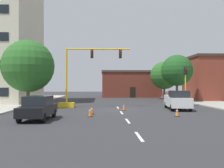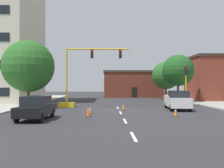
{
  "view_description": "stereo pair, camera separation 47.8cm",
  "coord_description": "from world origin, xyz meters",
  "views": [
    {
      "loc": [
        -1.85,
        -26.54,
        2.51
      ],
      "look_at": [
        -0.63,
        3.3,
        2.69
      ],
      "focal_mm": 41.07,
      "sensor_mm": 36.0,
      "label": 1
    },
    {
      "loc": [
        -1.37,
        -26.56,
        2.51
      ],
      "look_at": [
        -0.63,
        3.3,
        2.69
      ],
      "focal_mm": 41.07,
      "sensor_mm": 36.0,
      "label": 2
    }
  ],
  "objects": [
    {
      "name": "ground_plane",
      "position": [
        0.0,
        0.0,
        0.0
      ],
      "size": [
        160.0,
        160.0,
        0.0
      ],
      "primitive_type": "plane",
      "color": "#2D2D30"
    },
    {
      "name": "sidewalk_left",
      "position": [
        -13.47,
        8.0,
        0.07
      ],
      "size": [
        6.0,
        56.0,
        0.14
      ],
      "primitive_type": "cube",
      "color": "#B2ADA3",
      "rests_on": "ground_plane"
    },
    {
      "name": "sidewalk_right",
      "position": [
        13.47,
        8.0,
        0.07
      ],
      "size": [
        6.0,
        56.0,
        0.14
      ],
      "primitive_type": "cube",
      "color": "#9E998E",
      "rests_on": "ground_plane"
    },
    {
      "name": "lane_stripe_seg_0",
      "position": [
        0.0,
        -14.0,
        0.0
      ],
      "size": [
        0.16,
        2.4,
        0.01
      ],
      "primitive_type": "cube",
      "color": "silver",
      "rests_on": "ground_plane"
    },
    {
      "name": "lane_stripe_seg_1",
      "position": [
        0.0,
        -8.5,
        0.0
      ],
      "size": [
        0.16,
        2.4,
        0.01
      ],
      "primitive_type": "cube",
      "color": "silver",
      "rests_on": "ground_plane"
    },
    {
      "name": "lane_stripe_seg_2",
      "position": [
        0.0,
        -3.0,
        0.0
      ],
      "size": [
        0.16,
        2.4,
        0.01
      ],
      "primitive_type": "cube",
      "color": "silver",
      "rests_on": "ground_plane"
    },
    {
      "name": "lane_stripe_seg_3",
      "position": [
        0.0,
        2.5,
        0.0
      ],
      "size": [
        0.16,
        2.4,
        0.01
      ],
      "primitive_type": "cube",
      "color": "silver",
      "rests_on": "ground_plane"
    },
    {
      "name": "building_brick_center",
      "position": [
        4.56,
        30.01,
        2.86
      ],
      "size": [
        12.81,
        8.15,
        5.7
      ],
      "color": "brown",
      "rests_on": "ground_plane"
    },
    {
      "name": "building_row_right",
      "position": [
        18.23,
        15.88,
        3.72
      ],
      "size": [
        10.9,
        8.35,
        7.42
      ],
      "color": "brown",
      "rests_on": "ground_plane"
    },
    {
      "name": "traffic_signal_gantry",
      "position": [
        -4.88,
        3.17,
        2.19
      ],
      "size": [
        8.23,
        1.2,
        6.83
      ],
      "color": "yellow",
      "rests_on": "ground_plane"
    },
    {
      "name": "traffic_light_pole_right",
      "position": [
        8.36,
        4.19,
        3.53
      ],
      "size": [
        0.32,
        0.47,
        4.8
      ],
      "color": "yellow",
      "rests_on": "ground_plane"
    },
    {
      "name": "tree_right_far",
      "position": [
        10.0,
        21.34,
        4.43
      ],
      "size": [
        5.24,
        5.24,
        7.06
      ],
      "color": "brown",
      "rests_on": "ground_plane"
    },
    {
      "name": "tree_right_mid",
      "position": [
        9.31,
        10.87,
        4.74
      ],
      "size": [
        4.63,
        4.63,
        7.07
      ],
      "color": "brown",
      "rests_on": "ground_plane"
    },
    {
      "name": "tree_left_near",
      "position": [
        -10.14,
        2.65,
        4.71
      ],
      "size": [
        5.88,
        5.88,
        7.65
      ],
      "color": "brown",
      "rests_on": "ground_plane"
    },
    {
      "name": "pickup_truck_white",
      "position": [
        6.07,
        -0.12,
        0.97
      ],
      "size": [
        2.53,
        5.57,
        1.99
      ],
      "color": "white",
      "rests_on": "ground_plane"
    },
    {
      "name": "sedan_black_near_left",
      "position": [
        -6.5,
        -7.61,
        0.89
      ],
      "size": [
        2.03,
        4.57,
        1.74
      ],
      "color": "black",
      "rests_on": "ground_plane"
    },
    {
      "name": "traffic_cone_roadside_a",
      "position": [
        -2.71,
        -3.99,
        0.34
      ],
      "size": [
        0.36,
        0.36,
        0.68
      ],
      "color": "black",
      "rests_on": "ground_plane"
    },
    {
      "name": "traffic_cone_roadside_b",
      "position": [
        -2.77,
        -5.89,
        0.37
      ],
      "size": [
        0.36,
        0.36,
        0.75
      ],
      "color": "black",
      "rests_on": "ground_plane"
    },
    {
      "name": "traffic_cone_roadside_c",
      "position": [
        4.29,
        -5.97,
        0.35
      ],
      "size": [
        0.36,
        0.36,
        0.71
      ],
      "color": "black",
      "rests_on": "ground_plane"
    },
    {
      "name": "traffic_cone_roadside_d",
      "position": [
        0.41,
        -0.79,
        0.32
      ],
      "size": [
        0.36,
        0.36,
        0.65
      ],
      "color": "black",
      "rests_on": "ground_plane"
    }
  ]
}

